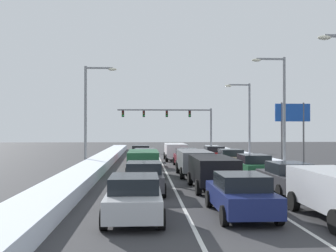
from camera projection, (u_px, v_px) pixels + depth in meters
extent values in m
plane|color=#333335|center=(191.00, 174.00, 27.91)|extent=(135.10, 135.10, 0.00)
cube|color=silver|center=(204.00, 166.00, 33.20)|extent=(0.14, 57.16, 0.01)
cube|color=silver|center=(163.00, 167.00, 33.00)|extent=(0.14, 57.16, 0.01)
cube|color=silver|center=(267.00, 162.00, 33.50)|extent=(1.82, 57.16, 0.61)
cube|color=silver|center=(99.00, 163.00, 32.70)|extent=(1.93, 57.16, 0.68)
cylinder|color=black|center=(294.00, 201.00, 15.14)|extent=(0.25, 0.74, 0.74)
cylinder|color=black|center=(336.00, 222.00, 11.75)|extent=(0.25, 0.74, 0.74)
cube|color=#38383D|center=(287.00, 180.00, 19.25)|extent=(1.82, 4.50, 0.70)
cube|color=black|center=(288.00, 168.00, 19.11)|extent=(1.64, 2.20, 0.55)
cube|color=red|center=(290.00, 184.00, 17.02)|extent=(0.24, 0.08, 0.14)
cube|color=red|center=(321.00, 184.00, 17.10)|extent=(0.24, 0.08, 0.14)
cylinder|color=black|center=(260.00, 183.00, 20.75)|extent=(0.22, 0.66, 0.66)
cylinder|color=black|center=(293.00, 182.00, 20.85)|extent=(0.22, 0.66, 0.66)
cylinder|color=black|center=(280.00, 192.00, 17.65)|extent=(0.22, 0.66, 0.66)
cylinder|color=black|center=(319.00, 191.00, 17.76)|extent=(0.22, 0.66, 0.66)
cube|color=#1E5633|center=(253.00, 168.00, 25.28)|extent=(1.82, 4.50, 0.70)
cube|color=black|center=(254.00, 159.00, 25.14)|extent=(1.64, 2.20, 0.55)
cube|color=red|center=(252.00, 170.00, 23.05)|extent=(0.24, 0.08, 0.14)
cube|color=red|center=(275.00, 170.00, 23.13)|extent=(0.24, 0.08, 0.14)
cylinder|color=black|center=(234.00, 170.00, 26.78)|extent=(0.22, 0.66, 0.66)
cylinder|color=black|center=(260.00, 170.00, 26.88)|extent=(0.22, 0.66, 0.66)
cylinder|color=black|center=(245.00, 176.00, 23.68)|extent=(0.22, 0.66, 0.66)
cylinder|color=black|center=(275.00, 176.00, 23.79)|extent=(0.22, 0.66, 0.66)
cube|color=#937F60|center=(230.00, 160.00, 31.82)|extent=(1.82, 4.50, 0.70)
cube|color=black|center=(230.00, 153.00, 31.67)|extent=(1.64, 2.20, 0.55)
cube|color=red|center=(227.00, 161.00, 29.58)|extent=(0.24, 0.08, 0.14)
cube|color=red|center=(246.00, 161.00, 29.66)|extent=(0.24, 0.08, 0.14)
cylinder|color=black|center=(216.00, 162.00, 33.31)|extent=(0.22, 0.66, 0.66)
cylinder|color=black|center=(237.00, 162.00, 33.41)|extent=(0.22, 0.66, 0.66)
cylinder|color=black|center=(223.00, 166.00, 30.22)|extent=(0.22, 0.66, 0.66)
cylinder|color=black|center=(246.00, 166.00, 30.32)|extent=(0.22, 0.66, 0.66)
cube|color=maroon|center=(214.00, 155.00, 37.66)|extent=(1.82, 4.50, 0.70)
cube|color=black|center=(214.00, 149.00, 37.51)|extent=(1.64, 2.20, 0.55)
cube|color=red|center=(210.00, 156.00, 35.42)|extent=(0.24, 0.08, 0.14)
cube|color=red|center=(226.00, 156.00, 35.50)|extent=(0.24, 0.08, 0.14)
cylinder|color=black|center=(202.00, 157.00, 39.15)|extent=(0.22, 0.66, 0.66)
cylinder|color=black|center=(220.00, 157.00, 39.25)|extent=(0.22, 0.66, 0.66)
cylinder|color=black|center=(207.00, 160.00, 36.06)|extent=(0.22, 0.66, 0.66)
cylinder|color=black|center=(226.00, 160.00, 36.16)|extent=(0.22, 0.66, 0.66)
cube|color=navy|center=(240.00, 198.00, 14.38)|extent=(1.82, 4.50, 0.70)
cube|color=black|center=(241.00, 181.00, 14.24)|extent=(1.64, 2.20, 0.55)
cube|color=red|center=(235.00, 206.00, 12.15)|extent=(0.24, 0.08, 0.14)
cube|color=red|center=(280.00, 206.00, 12.23)|extent=(0.24, 0.08, 0.14)
cylinder|color=black|center=(209.00, 199.00, 15.88)|extent=(0.22, 0.66, 0.66)
cylinder|color=black|center=(253.00, 198.00, 15.98)|extent=(0.22, 0.66, 0.66)
cylinder|color=black|center=(224.00, 216.00, 12.78)|extent=(0.22, 0.66, 0.66)
cylinder|color=black|center=(279.00, 215.00, 12.89)|extent=(0.22, 0.66, 0.66)
cube|color=black|center=(212.00, 169.00, 20.52)|extent=(1.95, 4.90, 1.25)
cube|color=black|center=(221.00, 168.00, 18.11)|extent=(1.56, 0.06, 0.55)
cube|color=red|center=(204.00, 177.00, 18.08)|extent=(0.20, 0.08, 0.28)
cube|color=red|center=(238.00, 177.00, 18.17)|extent=(0.20, 0.08, 0.28)
cylinder|color=black|center=(190.00, 178.00, 22.16)|extent=(0.25, 0.74, 0.74)
cylinder|color=black|center=(224.00, 178.00, 22.27)|extent=(0.25, 0.74, 0.74)
cylinder|color=black|center=(198.00, 187.00, 18.76)|extent=(0.25, 0.74, 0.74)
cylinder|color=black|center=(239.00, 187.00, 18.87)|extent=(0.25, 0.74, 0.74)
cube|color=slate|center=(194.00, 160.00, 26.55)|extent=(1.95, 4.90, 1.25)
cube|color=black|center=(199.00, 159.00, 24.15)|extent=(1.56, 0.06, 0.55)
cube|color=red|center=(186.00, 165.00, 24.11)|extent=(0.20, 0.08, 0.28)
cube|color=red|center=(212.00, 165.00, 24.20)|extent=(0.20, 0.08, 0.28)
cylinder|color=black|center=(178.00, 168.00, 28.19)|extent=(0.25, 0.74, 0.74)
cylinder|color=black|center=(205.00, 168.00, 28.30)|extent=(0.25, 0.74, 0.74)
cylinder|color=black|center=(182.00, 173.00, 24.79)|extent=(0.25, 0.74, 0.74)
cylinder|color=black|center=(213.00, 173.00, 24.91)|extent=(0.25, 0.74, 0.74)
cube|color=maroon|center=(186.00, 159.00, 33.16)|extent=(1.82, 4.50, 0.70)
cube|color=black|center=(186.00, 152.00, 33.02)|extent=(1.64, 2.20, 0.55)
cube|color=red|center=(180.00, 160.00, 30.93)|extent=(0.24, 0.08, 0.14)
cube|color=red|center=(198.00, 159.00, 31.01)|extent=(0.24, 0.08, 0.14)
cylinder|color=black|center=(174.00, 161.00, 34.66)|extent=(0.22, 0.66, 0.66)
cylinder|color=black|center=(195.00, 161.00, 34.76)|extent=(0.22, 0.66, 0.66)
cylinder|color=black|center=(177.00, 164.00, 31.56)|extent=(0.22, 0.66, 0.66)
cylinder|color=black|center=(199.00, 164.00, 31.66)|extent=(0.22, 0.66, 0.66)
cube|color=silver|center=(175.00, 150.00, 39.54)|extent=(1.95, 4.90, 1.25)
cube|color=black|center=(177.00, 148.00, 37.14)|extent=(1.56, 0.06, 0.55)
cube|color=red|center=(169.00, 152.00, 37.10)|extent=(0.20, 0.08, 0.28)
cube|color=red|center=(186.00, 152.00, 37.19)|extent=(0.20, 0.08, 0.28)
cylinder|color=black|center=(165.00, 156.00, 41.18)|extent=(0.25, 0.74, 0.74)
cylinder|color=black|center=(183.00, 156.00, 41.29)|extent=(0.25, 0.74, 0.74)
cylinder|color=black|center=(167.00, 158.00, 37.78)|extent=(0.25, 0.74, 0.74)
cylinder|color=black|center=(187.00, 158.00, 37.89)|extent=(0.25, 0.74, 0.74)
cube|color=#B7BABF|center=(134.00, 201.00, 13.82)|extent=(1.82, 4.50, 0.70)
cube|color=black|center=(134.00, 184.00, 13.67)|extent=(1.64, 2.20, 0.55)
cube|color=red|center=(108.00, 210.00, 11.58)|extent=(0.24, 0.08, 0.14)
cube|color=red|center=(156.00, 210.00, 11.66)|extent=(0.24, 0.08, 0.14)
cylinder|color=black|center=(112.00, 201.00, 15.31)|extent=(0.22, 0.66, 0.66)
cylinder|color=black|center=(158.00, 201.00, 15.42)|extent=(0.22, 0.66, 0.66)
cylinder|color=black|center=(104.00, 220.00, 12.22)|extent=(0.22, 0.66, 0.66)
cylinder|color=black|center=(162.00, 219.00, 12.32)|extent=(0.22, 0.66, 0.66)
cube|color=#38383D|center=(144.00, 180.00, 19.54)|extent=(1.82, 4.50, 0.70)
cube|color=black|center=(144.00, 168.00, 19.39)|extent=(1.64, 2.20, 0.55)
cube|color=red|center=(128.00, 183.00, 17.30)|extent=(0.24, 0.08, 0.14)
cube|color=red|center=(160.00, 183.00, 17.38)|extent=(0.24, 0.08, 0.14)
cylinder|color=black|center=(127.00, 182.00, 21.03)|extent=(0.22, 0.66, 0.66)
cylinder|color=black|center=(161.00, 182.00, 21.13)|extent=(0.22, 0.66, 0.66)
cylinder|color=black|center=(124.00, 191.00, 17.94)|extent=(0.22, 0.66, 0.66)
cylinder|color=black|center=(164.00, 190.00, 18.04)|extent=(0.22, 0.66, 0.66)
cube|color=#1E5633|center=(143.00, 160.00, 26.38)|extent=(1.95, 4.90, 1.25)
cube|color=black|center=(143.00, 159.00, 23.98)|extent=(1.56, 0.06, 0.55)
cube|color=red|center=(130.00, 165.00, 23.94)|extent=(0.20, 0.08, 0.28)
cube|color=red|center=(156.00, 165.00, 24.03)|extent=(0.20, 0.08, 0.28)
cylinder|color=black|center=(130.00, 168.00, 28.02)|extent=(0.25, 0.74, 0.74)
cylinder|color=black|center=(157.00, 168.00, 28.13)|extent=(0.25, 0.74, 0.74)
cylinder|color=black|center=(128.00, 173.00, 24.63)|extent=(0.25, 0.74, 0.74)
cylinder|color=black|center=(158.00, 173.00, 24.74)|extent=(0.25, 0.74, 0.74)
cube|color=#937F60|center=(145.00, 159.00, 33.04)|extent=(1.82, 4.50, 0.70)
cube|color=black|center=(145.00, 152.00, 32.90)|extent=(1.64, 2.20, 0.55)
cube|color=red|center=(136.00, 160.00, 30.81)|extent=(0.24, 0.08, 0.14)
cube|color=red|center=(154.00, 160.00, 30.89)|extent=(0.24, 0.08, 0.14)
cylinder|color=black|center=(134.00, 161.00, 34.54)|extent=(0.22, 0.66, 0.66)
cylinder|color=black|center=(155.00, 161.00, 34.64)|extent=(0.22, 0.66, 0.66)
cylinder|color=black|center=(133.00, 164.00, 31.44)|extent=(0.22, 0.66, 0.66)
cylinder|color=black|center=(156.00, 164.00, 31.55)|extent=(0.22, 0.66, 0.66)
cube|color=maroon|center=(141.00, 154.00, 39.34)|extent=(1.82, 4.50, 0.70)
cube|color=black|center=(141.00, 148.00, 39.20)|extent=(1.64, 2.20, 0.55)
cube|color=red|center=(133.00, 154.00, 37.10)|extent=(0.24, 0.08, 0.14)
cube|color=red|center=(148.00, 154.00, 37.18)|extent=(0.24, 0.08, 0.14)
cylinder|color=black|center=(132.00, 156.00, 40.83)|extent=(0.22, 0.66, 0.66)
cylinder|color=black|center=(150.00, 156.00, 40.94)|extent=(0.22, 0.66, 0.66)
cylinder|color=black|center=(131.00, 159.00, 37.74)|extent=(0.22, 0.66, 0.66)
cylinder|color=black|center=(150.00, 158.00, 37.84)|extent=(0.22, 0.66, 0.66)
cylinder|color=slate|center=(211.00, 129.00, 59.44)|extent=(0.28, 0.28, 6.20)
cube|color=slate|center=(165.00, 110.00, 59.06)|extent=(13.86, 0.20, 0.20)
cube|color=black|center=(190.00, 114.00, 59.27)|extent=(0.34, 0.34, 0.95)
sphere|color=#4C0A0A|center=(190.00, 112.00, 59.09)|extent=(0.22, 0.22, 0.22)
sphere|color=#593F0C|center=(190.00, 114.00, 59.09)|extent=(0.22, 0.22, 0.22)
sphere|color=green|center=(190.00, 116.00, 59.09)|extent=(0.22, 0.22, 0.22)
cube|color=black|center=(167.00, 114.00, 59.08)|extent=(0.34, 0.34, 0.95)
sphere|color=#4C0A0A|center=(167.00, 112.00, 58.89)|extent=(0.22, 0.22, 0.22)
sphere|color=#593F0C|center=(167.00, 114.00, 58.89)|extent=(0.22, 0.22, 0.22)
sphere|color=green|center=(167.00, 116.00, 58.89)|extent=(0.22, 0.22, 0.22)
cube|color=black|center=(144.00, 114.00, 58.88)|extent=(0.34, 0.34, 0.95)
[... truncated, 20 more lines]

